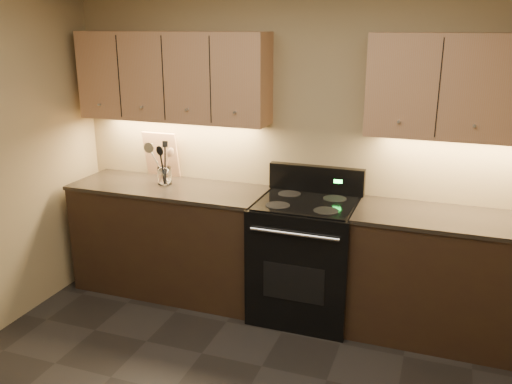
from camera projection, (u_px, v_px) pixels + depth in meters
wall_back at (309, 144)px, 4.26m from camera, size 4.00×0.04×2.60m
counter_left at (171, 238)px, 4.59m from camera, size 1.62×0.62×0.93m
counter_right at (456, 279)px, 3.85m from camera, size 1.46×0.62×0.93m
stove at (305, 257)px, 4.19m from camera, size 0.76×0.68×1.14m
upper_cab_left at (172, 77)px, 4.33m from camera, size 1.60×0.30×0.70m
upper_cab_right at (478, 88)px, 3.59m from camera, size 1.44×0.30×0.70m
outlet_plate at (163, 154)px, 4.73m from camera, size 0.08×0.01×0.12m
utensil_crock at (165, 176)px, 4.49m from camera, size 0.12×0.12×0.14m
cutting_board at (161, 154)px, 4.69m from camera, size 0.31×0.09×0.39m
wooden_spoon at (159, 165)px, 4.46m from camera, size 0.15×0.13×0.30m
black_spoon at (164, 162)px, 4.48m from camera, size 0.09×0.17×0.33m
black_turner at (164, 162)px, 4.43m from camera, size 0.12×0.16×0.37m
steel_skimmer at (167, 162)px, 4.44m from camera, size 0.26×0.10×0.35m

